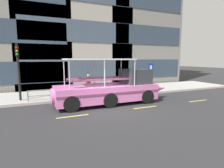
% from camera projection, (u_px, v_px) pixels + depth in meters
% --- Properties ---
extents(ground_plane, '(120.00, 120.00, 0.00)m').
position_uv_depth(ground_plane, '(109.00, 109.00, 11.48)').
color(ground_plane, '#2B2B2D').
extents(sidewalk, '(32.00, 4.80, 0.18)m').
position_uv_depth(sidewalk, '(86.00, 93.00, 16.57)').
color(sidewalk, '#A8A59E').
rests_on(sidewalk, ground_plane).
extents(curb_edge, '(32.00, 0.18, 0.18)m').
position_uv_depth(curb_edge, '(94.00, 98.00, 14.30)').
color(curb_edge, '#B2ADA3').
rests_on(curb_edge, ground_plane).
extents(lane_centreline, '(25.80, 0.12, 0.01)m').
position_uv_depth(lane_centreline, '(112.00, 111.00, 10.94)').
color(lane_centreline, '#DBD64C').
rests_on(lane_centreline, ground_plane).
extents(curb_guardrail, '(10.71, 0.09, 0.79)m').
position_uv_depth(curb_guardrail, '(99.00, 89.00, 14.73)').
color(curb_guardrail, gray).
rests_on(curb_guardrail, sidewalk).
extents(traffic_light_pole, '(0.24, 0.46, 4.11)m').
position_uv_depth(traffic_light_pole, '(18.00, 66.00, 12.76)').
color(traffic_light_pole, black).
rests_on(traffic_light_pole, sidewalk).
extents(parking_sign, '(0.60, 0.12, 2.61)m').
position_uv_depth(parking_sign, '(151.00, 72.00, 17.36)').
color(parking_sign, '#4C4F54').
rests_on(parking_sign, sidewalk).
extents(duck_tour_boat, '(9.00, 2.52, 3.22)m').
position_uv_depth(duck_tour_boat, '(113.00, 89.00, 12.95)').
color(duck_tour_boat, pink).
rests_on(duck_tour_boat, ground_plane).
extents(pedestrian_near_bow, '(0.25, 0.47, 1.68)m').
position_uv_depth(pedestrian_near_bow, '(128.00, 81.00, 16.50)').
color(pedestrian_near_bow, '#1E2338').
rests_on(pedestrian_near_bow, sidewalk).
extents(pedestrian_mid_left, '(0.46, 0.29, 1.69)m').
position_uv_depth(pedestrian_mid_left, '(88.00, 82.00, 15.82)').
color(pedestrian_mid_left, '#47423D').
rests_on(pedestrian_mid_left, sidewalk).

